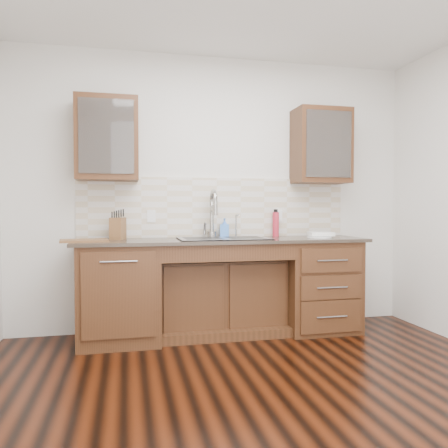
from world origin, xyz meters
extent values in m
cube|color=#331105|center=(0.00, 0.00, -0.05)|extent=(4.00, 3.50, 0.10)
cube|color=silver|center=(0.00, 1.80, 1.35)|extent=(4.00, 0.10, 2.70)
cube|color=#593014|center=(-0.95, 1.44, 0.44)|extent=(0.70, 0.62, 0.88)
cube|color=#593014|center=(0.00, 1.53, 0.35)|extent=(1.20, 0.44, 0.70)
cube|color=#593014|center=(0.95, 1.44, 0.44)|extent=(0.70, 0.62, 0.88)
cube|color=#84705B|center=(0.00, 1.43, 0.90)|extent=(2.70, 0.65, 0.03)
cube|color=beige|center=(0.00, 1.74, 1.21)|extent=(2.70, 0.02, 0.59)
cube|color=#9E9EA5|center=(0.00, 1.41, 0.83)|extent=(0.84, 0.46, 0.19)
cylinder|color=#999993|center=(-0.07, 1.64, 1.11)|extent=(0.04, 0.04, 0.40)
cylinder|color=#999993|center=(0.18, 1.65, 1.03)|extent=(0.02, 0.02, 0.24)
cube|color=#593014|center=(-1.05, 1.58, 1.83)|extent=(0.55, 0.34, 0.75)
cube|color=#593014|center=(1.05, 1.58, 1.83)|extent=(0.55, 0.34, 0.75)
cube|color=white|center=(-0.65, 1.73, 1.12)|extent=(0.08, 0.01, 0.12)
cube|color=white|center=(0.65, 1.73, 1.12)|extent=(0.08, 0.01, 0.12)
imported|color=#4B8BF0|center=(0.06, 1.65, 1.00)|extent=(0.11, 0.11, 0.19)
cylinder|color=#B92336|center=(0.60, 1.67, 1.03)|extent=(0.07, 0.07, 0.25)
cylinder|color=silver|center=(0.94, 1.37, 0.92)|extent=(0.27, 0.27, 0.01)
cube|color=white|center=(0.98, 1.42, 0.94)|extent=(0.25, 0.19, 0.04)
cube|color=olive|center=(-0.96, 1.57, 1.01)|extent=(0.15, 0.20, 0.20)
cube|color=brown|center=(-1.24, 1.35, 0.92)|extent=(0.42, 0.32, 0.02)
imported|color=white|center=(-1.10, 1.58, 1.77)|extent=(0.13, 0.13, 0.09)
imported|color=white|center=(-0.95, 1.58, 1.77)|extent=(0.12, 0.12, 0.10)
imported|color=white|center=(0.93, 1.58, 1.78)|extent=(0.15, 0.15, 0.10)
imported|color=white|center=(1.15, 1.58, 1.77)|extent=(0.12, 0.12, 0.10)
camera|label=1|loc=(-0.88, -2.55, 1.19)|focal=35.00mm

